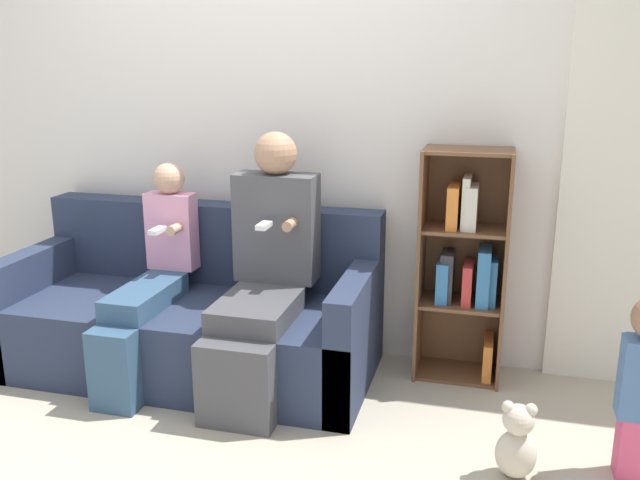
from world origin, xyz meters
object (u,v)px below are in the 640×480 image
Objects in this scene: adult_seated at (265,263)px; bookshelf at (465,264)px; couch at (193,317)px; teddy_bear at (517,442)px; child_seated at (150,278)px.

bookshelf is at bearing 21.92° from adult_seated.
adult_seated is at bearing -12.01° from couch.
couch is 1.47m from bookshelf.
adult_seated reaches higher than couch.
teddy_bear is (1.23, -0.51, -0.50)m from adult_seated.
child_seated is at bearing 165.87° from teddy_bear.
child_seated is at bearing -164.52° from bookshelf.
teddy_bear is at bearing -72.84° from bookshelf.
couch is 5.88× the size of teddy_bear.
child_seated is 1.94m from teddy_bear.
bookshelf is at bearing 107.16° from teddy_bear.
adult_seated is 0.63m from child_seated.
adult_seated reaches higher than teddy_bear.
bookshelf reaches higher than child_seated.
adult_seated is at bearing -158.08° from bookshelf.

